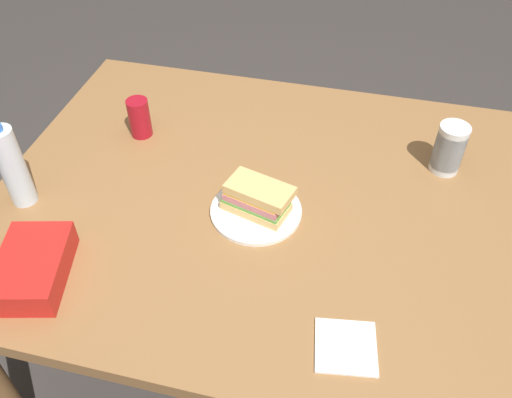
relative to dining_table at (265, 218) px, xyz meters
name	(u,v)px	position (x,y,z in m)	size (l,w,h in m)	color
ground_plane	(263,343)	(0.00, 0.00, -0.67)	(8.00, 8.00, 0.00)	#383330
dining_table	(265,218)	(0.00, 0.00, 0.00)	(1.48, 1.17, 0.75)	olive
paper_plate	(256,211)	(-0.01, -0.07, 0.09)	(0.24, 0.24, 0.01)	white
sandwich	(258,198)	(-0.01, -0.06, 0.14)	(0.20, 0.14, 0.08)	#DBB26B
soda_can_red	(139,118)	(-0.43, 0.19, 0.14)	(0.07, 0.07, 0.12)	maroon
chip_bag	(33,267)	(-0.46, -0.40, 0.12)	(0.23, 0.15, 0.07)	red
water_bottle_tall	(12,167)	(-0.63, -0.17, 0.20)	(0.07, 0.07, 0.25)	silver
plastic_cup_stack	(449,148)	(0.47, 0.24, 0.16)	(0.08, 0.08, 0.15)	silver
paper_napkin	(346,347)	(0.27, -0.41, 0.09)	(0.13, 0.13, 0.01)	white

